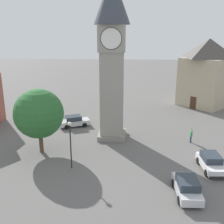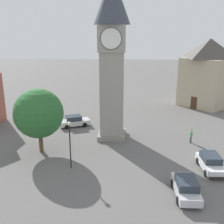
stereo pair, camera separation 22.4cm
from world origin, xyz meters
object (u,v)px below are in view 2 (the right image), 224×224
at_px(car_red_corner, 186,187).
at_px(pedestrian, 191,135).
at_px(car_silver_kerb, 74,121).
at_px(clock_tower, 112,46).
at_px(building_terrace_right, 208,72).
at_px(lamp_post, 70,137).
at_px(car_blue_kerb, 211,162).
at_px(tree, 39,114).

xyz_separation_m(car_red_corner, pedestrian, (2.65, 10.88, 0.25)).
relative_size(car_silver_kerb, car_red_corner, 1.07).
height_order(clock_tower, building_terrace_right, clock_tower).
bearing_deg(lamp_post, pedestrian, 28.80).
relative_size(pedestrian, building_terrace_right, 0.15).
height_order(clock_tower, car_blue_kerb, clock_tower).
bearing_deg(building_terrace_right, tree, -137.17).
height_order(car_silver_kerb, car_red_corner, same).
height_order(pedestrian, building_terrace_right, building_terrace_right).
distance_m(car_silver_kerb, lamp_post, 12.18).
xyz_separation_m(car_blue_kerb, lamp_post, (-13.24, -0.54, 2.40)).
distance_m(clock_tower, lamp_post, 11.86).
distance_m(tree, lamp_post, 5.41).
xyz_separation_m(car_blue_kerb, building_terrace_right, (5.59, 24.06, 5.14)).
bearing_deg(pedestrian, clock_tower, 173.06).
bearing_deg(tree, car_red_corner, -27.21).
height_order(tree, building_terrace_right, building_terrace_right).
height_order(car_red_corner, tree, tree).
xyz_separation_m(clock_tower, building_terrace_right, (15.46, 16.43, -5.17)).
xyz_separation_m(clock_tower, car_red_corner, (6.75, -12.03, -10.31)).
xyz_separation_m(car_silver_kerb, building_terrace_right, (20.94, 12.85, 5.14)).
relative_size(car_silver_kerb, tree, 0.64).
bearing_deg(lamp_post, car_silver_kerb, 100.18).
bearing_deg(pedestrian, tree, -167.88).
distance_m(car_red_corner, lamp_post, 11.09).
height_order(clock_tower, pedestrian, clock_tower).
relative_size(clock_tower, pedestrian, 11.24).
bearing_deg(tree, building_terrace_right, 42.83).
bearing_deg(pedestrian, building_terrace_right, 70.98).
relative_size(car_red_corner, tree, 0.60).
distance_m(clock_tower, car_silver_kerb, 12.22).
xyz_separation_m(car_silver_kerb, lamp_post, (2.11, -11.75, 2.40)).
bearing_deg(car_blue_kerb, tree, 170.56).
height_order(car_red_corner, lamp_post, lamp_post).
bearing_deg(pedestrian, lamp_post, -151.20).
bearing_deg(clock_tower, pedestrian, -6.94).
relative_size(tree, building_terrace_right, 0.60).
distance_m(pedestrian, tree, 17.50).
distance_m(car_silver_kerb, tree, 9.28).
bearing_deg(clock_tower, tree, -147.28).
bearing_deg(lamp_post, car_blue_kerb, 2.34).
height_order(car_red_corner, pedestrian, pedestrian).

